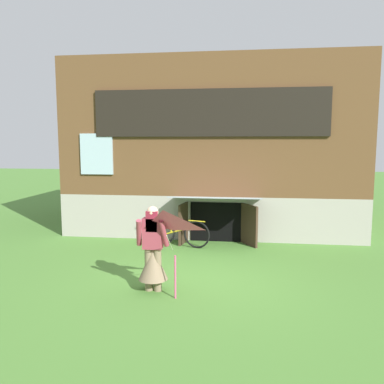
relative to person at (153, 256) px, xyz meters
name	(u,v)px	position (x,y,z in m)	size (l,w,h in m)	color
ground_plane	(195,279)	(0.67, 0.69, -0.64)	(60.00, 60.00, 0.00)	#4C7F33
log_house	(216,147)	(0.67, 6.31, 1.83)	(8.30, 6.37, 4.93)	#9E998E
person	(153,256)	(0.00, 0.00, 0.00)	(0.60, 0.52, 1.52)	#7F6B51
kite	(163,233)	(0.30, -0.52, 0.55)	(0.88, 0.93, 1.43)	#E54C7F
bicycle_yellow	(179,232)	(-0.02, 3.04, -0.28)	(1.59, 0.47, 0.74)	black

